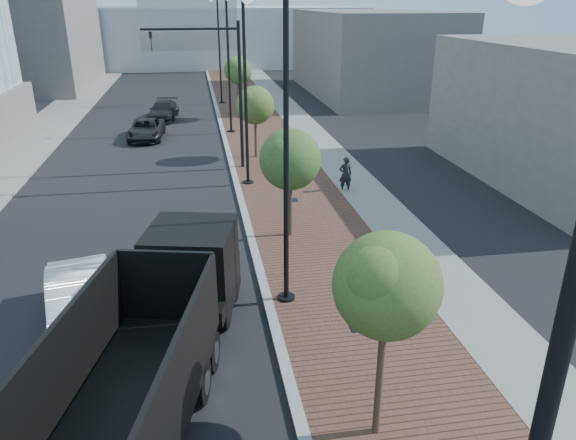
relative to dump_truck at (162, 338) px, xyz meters
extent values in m
cube|color=#4C2D23|center=(6.55, 33.52, -1.34)|extent=(7.00, 140.00, 0.12)
cube|color=slate|center=(9.25, 33.52, -1.34)|extent=(2.40, 140.00, 0.13)
cube|color=gray|center=(3.05, 33.52, -1.33)|extent=(0.30, 140.00, 0.14)
cube|color=slate|center=(-9.95, 33.52, -1.34)|extent=(4.00, 140.00, 0.12)
cube|color=black|center=(0.77, 3.23, 0.24)|extent=(2.93, 3.00, 2.51)
cube|color=black|center=(1.12, 4.69, -0.58)|extent=(2.37, 1.01, 1.26)
cube|color=black|center=(0.42, 1.77, -0.39)|extent=(2.53, 1.31, 0.48)
cube|color=black|center=(-2.03, -3.30, 0.96)|extent=(2.17, 8.67, 1.93)
cube|color=black|center=(0.32, -3.86, 0.96)|extent=(2.17, 8.67, 1.93)
cube|color=black|center=(0.20, 0.84, 0.96)|extent=(2.38, 0.67, 1.93)
cylinder|color=black|center=(-0.36, 2.88, -0.87)|extent=(0.53, 1.10, 1.06)
cylinder|color=silver|center=(-0.36, 2.88, -0.87)|extent=(0.45, 0.64, 0.58)
cylinder|color=black|center=(1.62, 2.41, -0.87)|extent=(0.53, 1.10, 1.06)
cylinder|color=silver|center=(1.62, 2.41, -0.87)|extent=(0.45, 0.64, 0.58)
cylinder|color=black|center=(0.01, 4.44, -0.87)|extent=(0.53, 1.10, 1.06)
cylinder|color=silver|center=(0.01, 4.44, -0.87)|extent=(0.45, 0.64, 0.58)
cylinder|color=black|center=(1.99, 3.97, -0.87)|extent=(0.53, 1.10, 1.06)
cylinder|color=silver|center=(1.99, 3.97, -0.87)|extent=(0.45, 0.64, 0.58)
cylinder|color=black|center=(-1.10, -0.23, -0.87)|extent=(0.53, 1.10, 1.06)
cylinder|color=silver|center=(-1.10, -0.23, -0.87)|extent=(0.45, 0.64, 0.58)
cylinder|color=black|center=(0.88, -0.70, -0.87)|extent=(0.53, 1.10, 1.06)
cylinder|color=silver|center=(0.88, -0.70, -0.87)|extent=(0.45, 0.64, 0.58)
cylinder|color=black|center=(-0.82, 0.94, -0.87)|extent=(0.53, 1.10, 1.06)
cylinder|color=silver|center=(-0.82, 0.94, -0.87)|extent=(0.45, 0.64, 0.58)
cylinder|color=black|center=(1.15, 0.47, -0.87)|extent=(0.53, 1.10, 1.06)
cylinder|color=silver|center=(1.15, 0.47, -0.87)|extent=(0.45, 0.64, 0.58)
imported|color=white|center=(-2.42, 2.92, -0.56)|extent=(2.86, 5.40, 1.69)
imported|color=black|center=(-2.27, 26.80, -0.74)|extent=(2.50, 4.94, 1.34)
imported|color=black|center=(-1.38, 33.42, -0.70)|extent=(2.58, 5.09, 1.42)
imported|color=black|center=(8.36, 13.61, -0.50)|extent=(0.67, 0.44, 1.81)
cylinder|color=black|center=(3.65, 3.52, -1.30)|extent=(0.56, 0.56, 0.20)
cylinder|color=black|center=(3.65, 3.52, 3.22)|extent=(0.16, 0.16, 9.00)
cylinder|color=black|center=(3.65, 15.52, -1.30)|extent=(0.56, 0.56, 0.20)
cylinder|color=black|center=(3.65, 15.52, 3.22)|extent=(0.16, 0.16, 9.00)
cylinder|color=black|center=(3.65, 27.52, -1.30)|extent=(0.56, 0.56, 0.20)
cylinder|color=black|center=(3.65, 27.52, 3.22)|extent=(0.16, 0.16, 9.00)
cylinder|color=black|center=(3.65, 39.52, -1.30)|extent=(0.56, 0.56, 0.20)
cylinder|color=black|center=(3.65, 39.52, 3.22)|extent=(0.16, 0.16, 9.00)
cylinder|color=black|center=(3.65, 18.52, 2.60)|extent=(0.18, 0.18, 8.00)
cylinder|color=black|center=(1.15, 18.52, 6.20)|extent=(5.00, 0.12, 0.12)
imported|color=black|center=(-0.85, 18.52, 5.60)|extent=(0.16, 0.20, 1.00)
cylinder|color=#382619|center=(4.65, -2.48, 0.36)|extent=(0.16, 0.16, 3.53)
sphere|color=#3A551D|center=(4.65, -2.48, 2.38)|extent=(2.18, 2.18, 2.18)
sphere|color=#3A551D|center=(5.05, -2.18, 2.13)|extent=(1.52, 1.52, 1.52)
sphere|color=#3A551D|center=(4.35, -2.78, 2.73)|extent=(1.31, 1.31, 1.31)
cylinder|color=#382619|center=(4.65, 8.52, 0.13)|extent=(0.16, 0.16, 3.06)
sphere|color=#2E511B|center=(4.65, 8.52, 1.87)|extent=(2.40, 2.40, 2.40)
sphere|color=#2E511B|center=(5.05, 8.82, 1.66)|extent=(1.68, 1.68, 1.68)
sphere|color=#2E511B|center=(4.35, 8.22, 2.18)|extent=(1.44, 1.44, 1.44)
cylinder|color=#382619|center=(4.65, 20.52, 0.11)|extent=(0.16, 0.16, 3.02)
sphere|color=#3F581E|center=(4.65, 20.52, 1.84)|extent=(2.25, 2.25, 2.25)
sphere|color=#3F581E|center=(5.05, 20.82, 1.62)|extent=(1.57, 1.57, 1.57)
sphere|color=#3F581E|center=(4.35, 20.22, 2.14)|extent=(1.35, 1.35, 1.35)
cylinder|color=#382619|center=(4.65, 32.52, 0.41)|extent=(0.16, 0.16, 3.62)
sphere|color=#2D561D|center=(4.65, 32.52, 2.47)|extent=(2.15, 2.15, 2.15)
sphere|color=#2D561D|center=(5.05, 32.82, 2.21)|extent=(1.51, 1.51, 1.51)
sphere|color=#2D561D|center=(4.35, 32.22, 2.84)|extent=(1.29, 1.29, 1.29)
cube|color=#AFB5B9|center=(1.05, 78.52, 2.60)|extent=(50.00, 28.00, 8.00)
cube|color=#68625E|center=(-16.95, 53.52, 3.60)|extent=(14.00, 20.00, 10.00)
cube|color=#625C58|center=(19.05, 43.52, 2.60)|extent=(12.00, 22.00, 8.00)
cube|color=black|center=(5.45, 1.52, -1.27)|extent=(0.50, 0.50, 0.02)
cube|color=black|center=(5.45, 12.52, -1.27)|extent=(0.50, 0.50, 0.02)
camera|label=1|loc=(1.15, -11.37, 7.59)|focal=33.75mm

